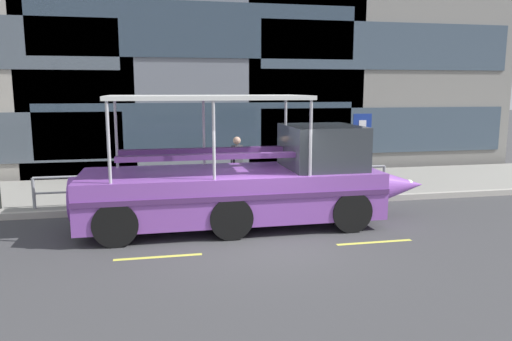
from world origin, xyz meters
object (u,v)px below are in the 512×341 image
at_px(pedestrian_mid_left, 237,159).
at_px(duck_tour_boat, 252,183).
at_px(parking_sign, 361,139).
at_px(pedestrian_near_bow, 323,158).

bearing_deg(pedestrian_mid_left, duck_tour_boat, -92.68).
bearing_deg(pedestrian_mid_left, parking_sign, -10.73).
relative_size(parking_sign, pedestrian_mid_left, 1.40).
relative_size(parking_sign, duck_tour_boat, 0.27).
bearing_deg(parking_sign, duck_tour_boat, -149.42).
xyz_separation_m(pedestrian_near_bow, pedestrian_mid_left, (-2.82, 0.08, 0.04)).
bearing_deg(parking_sign, pedestrian_mid_left, 169.27).
xyz_separation_m(parking_sign, pedestrian_mid_left, (-3.84, 0.73, -0.62)).
xyz_separation_m(duck_tour_boat, pedestrian_near_bow, (2.97, 3.01, 0.13)).
height_order(pedestrian_near_bow, pedestrian_mid_left, pedestrian_mid_left).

